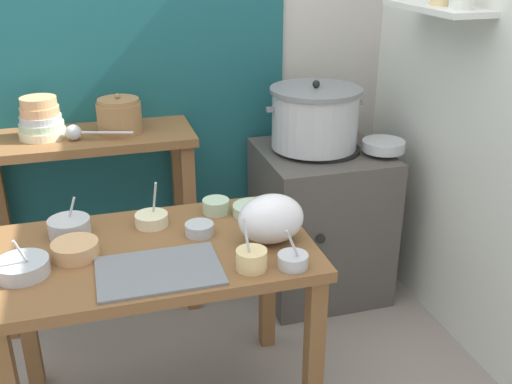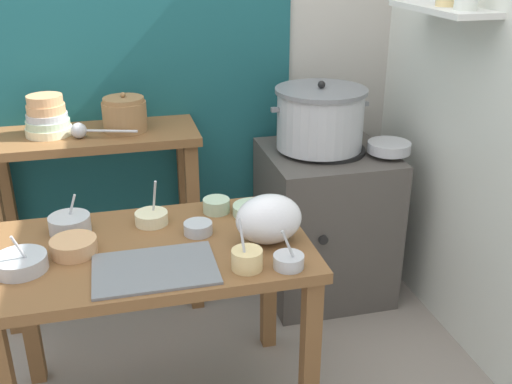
{
  "view_description": "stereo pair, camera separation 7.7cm",
  "coord_description": "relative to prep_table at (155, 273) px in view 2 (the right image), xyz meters",
  "views": [
    {
      "loc": [
        -0.17,
        -1.84,
        1.72
      ],
      "look_at": [
        0.41,
        0.17,
        0.82
      ],
      "focal_mm": 41.67,
      "sensor_mm": 36.0,
      "label": 1
    },
    {
      "loc": [
        -0.09,
        -1.86,
        1.72
      ],
      "look_at": [
        0.41,
        0.17,
        0.82
      ],
      "focal_mm": 41.67,
      "sensor_mm": 36.0,
      "label": 2
    }
  ],
  "objects": [
    {
      "name": "wall_back",
      "position": [
        0.08,
        1.08,
        0.69
      ],
      "size": [
        4.4,
        0.12,
        2.6
      ],
      "color": "#B2ADA3",
      "rests_on": "ground"
    },
    {
      "name": "ladle",
      "position": [
        -0.23,
        0.74,
        0.33
      ],
      "size": [
        0.29,
        0.12,
        0.07
      ],
      "color": "#B7BABF",
      "rests_on": "back_shelf_table"
    },
    {
      "name": "back_shelf_table",
      "position": [
        -0.2,
        0.81,
        0.07
      ],
      "size": [
        0.96,
        0.4,
        0.9
      ],
      "color": "brown",
      "rests_on": "ground"
    },
    {
      "name": "prep_bowl_1",
      "position": [
        0.01,
        0.18,
        0.14
      ],
      "size": [
        0.12,
        0.12,
        0.18
      ],
      "color": "beige",
      "rests_on": "prep_table"
    },
    {
      "name": "prep_table",
      "position": [
        0.0,
        0.0,
        0.0
      ],
      "size": [
        1.1,
        0.66,
        0.72
      ],
      "color": "brown",
      "rests_on": "ground"
    },
    {
      "name": "bowl_stack_enamel",
      "position": [
        -0.38,
        0.83,
        0.37
      ],
      "size": [
        0.2,
        0.2,
        0.18
      ],
      "color": "beige",
      "rests_on": "back_shelf_table"
    },
    {
      "name": "serving_tray",
      "position": [
        -0.01,
        -0.17,
        0.12
      ],
      "size": [
        0.4,
        0.28,
        0.01
      ],
      "primitive_type": "cube",
      "color": "slate",
      "rests_on": "prep_table"
    },
    {
      "name": "plastic_bag",
      "position": [
        0.4,
        -0.07,
        0.2
      ],
      "size": [
        0.24,
        0.17,
        0.18
      ],
      "primitive_type": "ellipsoid",
      "color": "white",
      "rests_on": "prep_table"
    },
    {
      "name": "prep_bowl_7",
      "position": [
        0.4,
        0.16,
        0.13
      ],
      "size": [
        0.15,
        0.15,
        0.04
      ],
      "color": "#B7D1AD",
      "rests_on": "prep_table"
    },
    {
      "name": "prep_bowl_6",
      "position": [
        0.17,
        0.05,
        0.13
      ],
      "size": [
        0.1,
        0.1,
        0.04
      ],
      "color": "#B7BABF",
      "rests_on": "prep_table"
    },
    {
      "name": "stove_block",
      "position": [
        0.9,
        0.68,
        -0.23
      ],
      "size": [
        0.6,
        0.61,
        0.78
      ],
      "color": "#4C4742",
      "rests_on": "ground"
    },
    {
      "name": "wall_right",
      "position": [
        1.4,
        0.18,
        0.69
      ],
      "size": [
        0.3,
        3.2,
        2.6
      ],
      "color": "silver",
      "rests_on": "ground"
    },
    {
      "name": "prep_bowl_0",
      "position": [
        0.27,
        0.22,
        0.14
      ],
      "size": [
        0.11,
        0.11,
        0.05
      ],
      "color": "#B7D1AD",
      "rests_on": "prep_table"
    },
    {
      "name": "prep_bowl_8",
      "position": [
        0.42,
        -0.26,
        0.14
      ],
      "size": [
        0.1,
        0.1,
        0.14
      ],
      "color": "#B7BABF",
      "rests_on": "prep_table"
    },
    {
      "name": "prep_bowl_2",
      "position": [
        -0.27,
        0.01,
        0.14
      ],
      "size": [
        0.16,
        0.16,
        0.05
      ],
      "color": "tan",
      "rests_on": "prep_table"
    },
    {
      "name": "prep_bowl_3",
      "position": [
        -0.28,
        0.18,
        0.15
      ],
      "size": [
        0.15,
        0.15,
        0.14
      ],
      "color": "#B7BABF",
      "rests_on": "prep_table"
    },
    {
      "name": "prep_bowl_5",
      "position": [
        0.29,
        -0.23,
        0.15
      ],
      "size": [
        0.1,
        0.1,
        0.17
      ],
      "color": "#E5C684",
      "rests_on": "prep_table"
    },
    {
      "name": "clay_pot",
      "position": [
        -0.04,
        0.81,
        0.37
      ],
      "size": [
        0.2,
        0.2,
        0.18
      ],
      "color": "olive",
      "rests_on": "back_shelf_table"
    },
    {
      "name": "wide_pan",
      "position": [
        1.16,
        0.55,
        0.2
      ],
      "size": [
        0.2,
        0.2,
        0.05
      ],
      "primitive_type": "cylinder",
      "color": "#B7BABF",
      "rests_on": "stove_block"
    },
    {
      "name": "prep_bowl_4",
      "position": [
        -0.43,
        -0.06,
        0.14
      ],
      "size": [
        0.17,
        0.17,
        0.14
      ],
      "color": "#B7BABF",
      "rests_on": "prep_table"
    },
    {
      "name": "steamer_pot",
      "position": [
        0.86,
        0.7,
        0.32
      ],
      "size": [
        0.48,
        0.44,
        0.33
      ],
      "color": "#B7BABF",
      "rests_on": "stove_block"
    }
  ]
}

